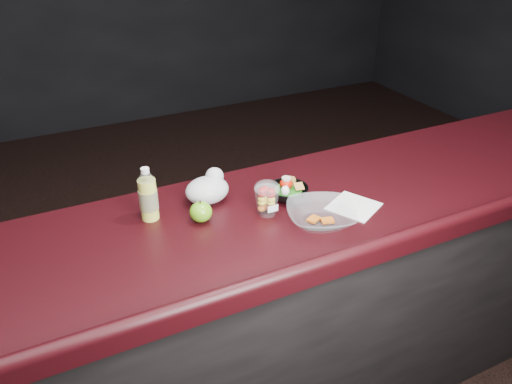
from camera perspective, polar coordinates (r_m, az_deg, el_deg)
counter at (r=2.09m, az=0.01°, el=-14.57°), size 4.06×0.71×1.02m
lemonade_bottle at (r=1.76m, az=-12.21°, el=-0.65°), size 0.07×0.07×0.20m
fruit_cup at (r=1.75m, az=1.27°, el=-0.63°), size 0.09×0.09×0.13m
green_apple at (r=1.74m, az=-6.32°, el=-2.27°), size 0.08×0.08×0.08m
plastic_bag at (r=1.85m, az=-5.48°, el=0.42°), size 0.16×0.13×0.12m
snack_bowl at (r=1.87m, az=3.67°, el=0.07°), size 0.19×0.19×0.08m
takeout_bowl at (r=1.74m, az=7.43°, el=-2.67°), size 0.31×0.31×0.06m
paper_napkin at (r=1.86m, az=11.11°, el=-1.62°), size 0.22×0.22×0.00m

